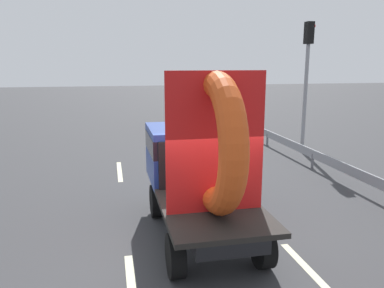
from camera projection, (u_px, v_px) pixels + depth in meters
ground_plane at (204, 252)px, 8.00m from camera, size 120.00×120.00×0.00m
flatbed_truck at (198, 161)px, 8.70m from camera, size 2.02×4.82×3.74m
distant_sedan at (195, 114)px, 24.17m from camera, size 1.70×3.96×1.29m
traffic_light at (307, 69)px, 16.25m from camera, size 0.42×0.36×5.55m
guardrail at (287, 143)px, 16.29m from camera, size 0.10×16.99×0.71m
lane_dash_left_far at (120, 171)px, 13.93m from camera, size 0.16×2.63×0.01m
lane_dash_right_near at (314, 275)px, 7.12m from camera, size 0.16×2.52×0.01m
lane_dash_right_far at (207, 165)px, 14.81m from camera, size 0.16×2.17×0.01m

